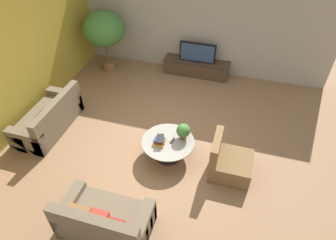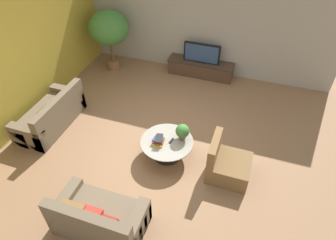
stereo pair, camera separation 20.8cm
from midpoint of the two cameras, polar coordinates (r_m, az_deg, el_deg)
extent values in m
plane|color=#8C6647|center=(6.74, -2.33, -3.96)|extent=(24.00, 24.00, 0.00)
cube|color=#A39E93|center=(8.56, 4.59, 18.53)|extent=(7.40, 0.12, 3.00)
cube|color=gold|center=(7.50, -26.97, 10.74)|extent=(0.12, 7.40, 3.00)
cube|color=#473323|center=(8.83, 4.76, 9.90)|extent=(1.84, 0.48, 0.43)
cube|color=#2D2823|center=(8.72, 4.83, 11.04)|extent=(1.87, 0.50, 0.02)
cube|color=black|center=(8.58, 4.94, 12.71)|extent=(1.02, 0.08, 0.56)
cube|color=navy|center=(8.55, 4.88, 12.58)|extent=(0.94, 0.00, 0.50)
cube|color=black|center=(8.71, 4.84, 11.17)|extent=(0.31, 0.13, 0.02)
cylinder|color=black|center=(6.43, -0.93, -6.59)|extent=(0.60, 0.60, 0.02)
cylinder|color=black|center=(6.29, -0.95, -5.45)|extent=(0.10, 0.10, 0.39)
cylinder|color=gray|center=(6.15, -0.97, -4.14)|extent=(1.09, 1.09, 0.02)
cube|color=brown|center=(7.48, -22.61, -0.15)|extent=(0.84, 1.73, 0.42)
cube|color=brown|center=(7.04, -21.25, 1.90)|extent=(0.16, 1.73, 0.42)
cube|color=brown|center=(7.90, -19.73, 3.68)|extent=(0.84, 0.20, 0.54)
cube|color=brown|center=(7.05, -26.09, -3.70)|extent=(0.84, 0.20, 0.54)
cube|color=tan|center=(7.34, -20.97, 2.99)|extent=(0.13, 0.30, 0.27)
cube|color=#422D1E|center=(7.01, -23.41, 0.32)|extent=(0.13, 0.33, 0.30)
cube|color=brown|center=(5.39, -12.79, -18.26)|extent=(1.49, 0.84, 0.42)
cube|color=brown|center=(4.90, -15.38, -18.89)|extent=(1.49, 0.16, 0.42)
cube|color=brown|center=(5.15, -6.10, -20.02)|extent=(0.20, 0.84, 0.54)
cube|color=brown|center=(5.59, -18.99, -15.81)|extent=(0.20, 0.84, 0.54)
cube|color=#B23328|center=(4.93, -11.12, -18.97)|extent=(0.28, 0.17, 0.27)
cube|color=#B23328|center=(5.01, -14.38, -17.73)|extent=(0.35, 0.15, 0.33)
cube|color=olive|center=(5.11, -17.46, -16.55)|extent=(0.40, 0.18, 0.37)
cube|color=brown|center=(6.08, 10.88, -8.53)|extent=(0.80, 0.76, 0.40)
cube|color=brown|center=(5.78, 8.19, -5.14)|extent=(0.14, 0.76, 0.46)
cylinder|color=brown|center=(9.24, -11.79, 10.16)|extent=(0.36, 0.36, 0.29)
cylinder|color=brown|center=(9.05, -12.15, 12.38)|extent=(0.08, 0.08, 0.53)
ellipsoid|color=#3D7533|center=(8.73, -12.84, 16.56)|extent=(1.12, 1.12, 0.93)
cylinder|color=brown|center=(6.19, 1.92, -3.14)|extent=(0.14, 0.14, 0.08)
sphere|color=#3D7533|center=(6.08, 1.95, -2.04)|extent=(0.29, 0.29, 0.29)
cube|color=gold|center=(6.10, -2.53, -4.21)|extent=(0.21, 0.28, 0.04)
cube|color=#A32823|center=(6.08, -2.61, -3.97)|extent=(0.25, 0.24, 0.04)
cube|color=#2D4C84|center=(6.05, -2.63, -3.74)|extent=(0.23, 0.21, 0.03)
cube|color=#232326|center=(6.02, -2.48, -3.58)|extent=(0.18, 0.28, 0.04)
cube|color=black|center=(6.14, -0.13, -3.94)|extent=(0.07, 0.16, 0.02)
camera|label=1|loc=(0.10, -90.93, -0.81)|focal=32.00mm
camera|label=2|loc=(0.10, 89.07, 0.81)|focal=32.00mm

